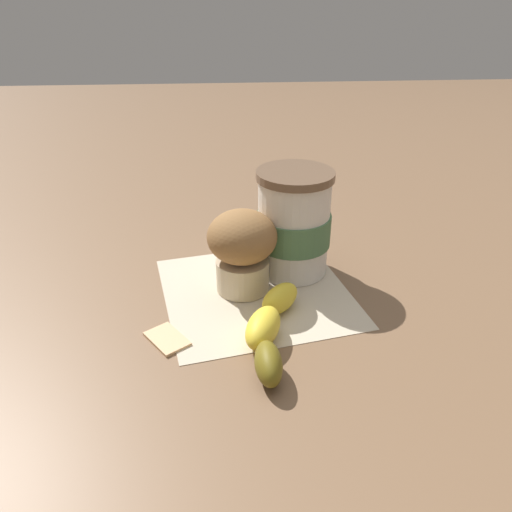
{
  "coord_description": "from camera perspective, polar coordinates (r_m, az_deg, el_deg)",
  "views": [
    {
      "loc": [
        0.53,
        -0.04,
        0.34
      ],
      "look_at": [
        0.0,
        0.0,
        0.05
      ],
      "focal_mm": 35.0,
      "sensor_mm": 36.0,
      "label": 1
    }
  ],
  "objects": [
    {
      "name": "ground_plane",
      "position": [
        0.63,
        0.0,
        -4.16
      ],
      "size": [
        3.0,
        3.0,
        0.0
      ],
      "primitive_type": "plane",
      "color": "brown"
    },
    {
      "name": "sugar_packet",
      "position": [
        0.56,
        -10.14,
        -9.17
      ],
      "size": [
        0.06,
        0.05,
        0.01
      ],
      "primitive_type": "cube",
      "rotation": [
        0.0,
        0.0,
        3.76
      ],
      "color": "#E0B27F",
      "rests_on": "ground_plane"
    },
    {
      "name": "muffin",
      "position": [
        0.61,
        -1.58,
        1.0
      ],
      "size": [
        0.08,
        0.08,
        0.11
      ],
      "color": "beige",
      "rests_on": "paper_napkin"
    },
    {
      "name": "paper_napkin",
      "position": [
        0.63,
        0.0,
        -4.1
      ],
      "size": [
        0.26,
        0.26,
        0.0
      ],
      "primitive_type": "cube",
      "rotation": [
        0.0,
        0.0,
        0.2
      ],
      "color": "beige",
      "rests_on": "ground_plane"
    },
    {
      "name": "banana",
      "position": [
        0.54,
        1.86,
        -8.19
      ],
      "size": [
        0.17,
        0.08,
        0.03
      ],
      "color": "yellow",
      "rests_on": "paper_napkin"
    },
    {
      "name": "coffee_cup",
      "position": [
        0.64,
        4.3,
        3.68
      ],
      "size": [
        0.1,
        0.1,
        0.14
      ],
      "color": "silver",
      "rests_on": "paper_napkin"
    }
  ]
}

